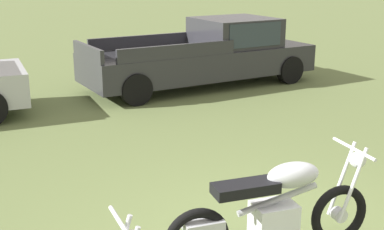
# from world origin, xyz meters

# --- Properties ---
(motorcycle_silver) EXTENTS (2.08, 0.71, 1.02)m
(motorcycle_silver) POSITION_xyz_m (-0.04, 0.17, 0.47)
(motorcycle_silver) COLOR black
(motorcycle_silver) RESTS_ON ground
(pickup_truck_charcoal) EXTENTS (5.30, 1.87, 1.49)m
(pickup_truck_charcoal) POSITION_xyz_m (3.24, 6.68, 0.75)
(pickup_truck_charcoal) COLOR #2D2D33
(pickup_truck_charcoal) RESTS_ON ground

